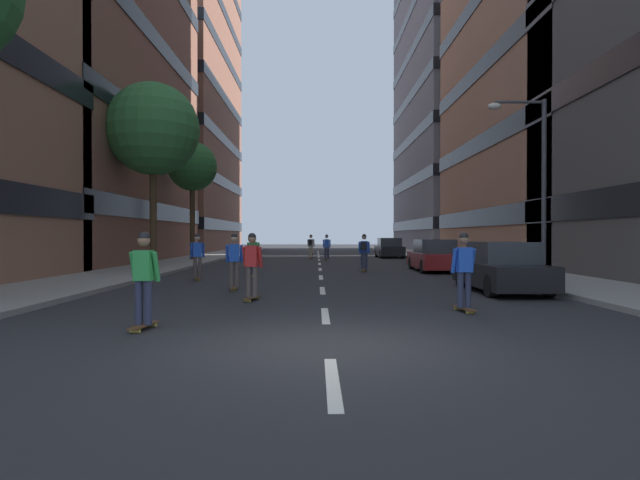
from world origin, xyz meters
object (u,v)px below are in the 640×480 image
at_px(street_tree_far, 153,130).
at_px(skater_0, 327,246).
at_px(skater_8, 197,254).
at_px(parked_car_far, 389,249).
at_px(skater_6, 234,259).
at_px(skater_5, 311,245).
at_px(street_tree_near, 192,167).
at_px(parked_car_mid, 434,257).
at_px(skater_2, 364,250).
at_px(skater_4, 144,276).
at_px(skater_3, 464,268).
at_px(skater_1, 252,263).
at_px(parked_car_near, 501,269).
at_px(skater_7, 253,252).
at_px(streetlamp_right, 534,169).

relative_size(street_tree_far, skater_0, 5.21).
bearing_deg(skater_8, parked_car_far, 62.99).
distance_m(parked_car_far, skater_6, 24.88).
height_order(skater_5, skater_8, same).
bearing_deg(street_tree_near, parked_car_mid, -35.55).
bearing_deg(street_tree_far, skater_5, 56.65).
relative_size(street_tree_near, street_tree_far, 0.84).
height_order(skater_0, skater_8, same).
height_order(skater_2, skater_8, same).
distance_m(skater_0, skater_4, 26.65).
height_order(street_tree_far, skater_3, street_tree_far).
bearing_deg(skater_1, parked_car_near, 15.42).
height_order(skater_4, skater_6, same).
height_order(street_tree_far, skater_6, street_tree_far).
bearing_deg(skater_4, street_tree_near, 101.51).
bearing_deg(parked_car_near, parked_car_far, 90.00).
distance_m(parked_car_far, skater_2, 15.41).
xyz_separation_m(parked_car_far, skater_1, (-7.30, -26.09, 0.29)).
bearing_deg(skater_2, skater_4, -109.54).
height_order(parked_car_far, skater_7, skater_7).
bearing_deg(skater_1, skater_8, 114.76).
relative_size(parked_car_mid, skater_7, 2.47).
bearing_deg(skater_3, skater_1, 157.68).
relative_size(skater_7, skater_8, 1.00).
bearing_deg(streetlamp_right, parked_car_near, -126.40).
bearing_deg(parked_car_near, skater_3, -119.47).
relative_size(skater_0, skater_1, 1.00).
relative_size(parked_car_near, parked_car_mid, 1.00).
relative_size(skater_1, skater_3, 1.00).
distance_m(skater_2, skater_6, 9.75).
bearing_deg(parked_car_far, street_tree_near, -159.37).
bearing_deg(street_tree_far, parked_car_near, -37.39).
distance_m(parked_car_mid, skater_7, 8.71).
relative_size(parked_car_near, street_tree_far, 0.48).
xyz_separation_m(skater_5, skater_6, (-2.16, -21.91, -0.03)).
bearing_deg(skater_3, skater_0, 96.10).
xyz_separation_m(skater_2, skater_3, (1.03, -13.11, -0.03)).
bearing_deg(parked_car_mid, street_tree_far, 173.34).
relative_size(streetlamp_right, skater_0, 3.65).
bearing_deg(skater_8, skater_7, 48.16).
xyz_separation_m(parked_car_far, skater_3, (-2.30, -28.15, 0.29)).
distance_m(parked_car_far, street_tree_far, 20.35).
bearing_deg(skater_7, parked_car_mid, 18.10).
bearing_deg(skater_4, skater_1, 71.06).
distance_m(skater_1, skater_7, 8.34).
relative_size(parked_car_far, streetlamp_right, 0.68).
bearing_deg(skater_2, skater_1, -109.76).
xyz_separation_m(parked_car_mid, streetlamp_right, (2.28, -5.87, 3.44)).
height_order(skater_1, skater_6, same).
bearing_deg(parked_car_mid, parked_car_far, 90.00).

